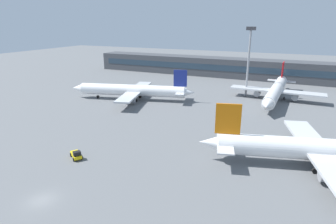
# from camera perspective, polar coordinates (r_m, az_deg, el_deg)

# --- Properties ---
(ground_plane) EXTENTS (400.00, 400.00, 0.00)m
(ground_plane) POSITION_cam_1_polar(r_m,az_deg,el_deg) (78.28, -1.90, -1.83)
(ground_plane) COLOR slate
(terminal_building) EXTENTS (137.44, 12.13, 9.00)m
(terminal_building) POSITION_cam_1_polar(r_m,az_deg,el_deg) (145.57, 11.32, 8.74)
(terminal_building) COLOR #3F4247
(terminal_building) RESTS_ON ground_plane
(airplane_near) EXTENTS (45.79, 32.55, 11.54)m
(airplane_near) POSITION_cam_1_polar(r_m,az_deg,el_deg) (60.40, 29.10, -6.62)
(airplane_near) COLOR white
(airplane_near) RESTS_ON ground_plane
(airplane_mid) EXTENTS (43.10, 30.61, 10.84)m
(airplane_mid) POSITION_cam_1_polar(r_m,az_deg,el_deg) (100.04, -7.30, 4.31)
(airplane_mid) COLOR white
(airplane_mid) RESTS_ON ground_plane
(airplane_far) EXTENTS (31.39, 45.09, 11.14)m
(airplane_far) POSITION_cam_1_polar(r_m,az_deg,el_deg) (104.78, 20.72, 3.97)
(airplane_far) COLOR silver
(airplane_far) RESTS_ON ground_plane
(baggage_tug_yellow) EXTENTS (3.81, 3.29, 1.75)m
(baggage_tug_yellow) POSITION_cam_1_polar(r_m,az_deg,el_deg) (60.13, -17.82, -8.10)
(baggage_tug_yellow) COLOR yellow
(baggage_tug_yellow) RESTS_ON ground_plane
(floodlight_tower_east) EXTENTS (3.20, 0.80, 24.40)m
(floodlight_tower_east) POSITION_cam_1_polar(r_m,az_deg,el_deg) (106.18, 15.81, 10.54)
(floodlight_tower_east) COLOR gray
(floodlight_tower_east) RESTS_ON ground_plane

